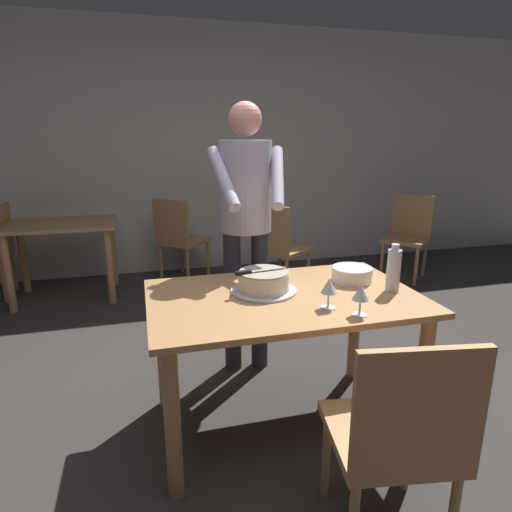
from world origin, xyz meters
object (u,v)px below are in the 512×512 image
water_bottle (394,270)px  plate_stack (352,274)px  background_chair_0 (408,233)px  main_dining_table (283,318)px  wine_glass_far (361,293)px  wine_glass_near (329,287)px  person_cutting_cake (246,211)px  chair_near_side (398,435)px  cake_knife (251,272)px  background_chair_1 (179,237)px  background_chair_2 (279,245)px  background_table (62,240)px  cake_on_platter (264,282)px

water_bottle → plate_stack: bearing=122.5°
background_chair_0 → water_bottle: bearing=-125.9°
main_dining_table → wine_glass_far: wine_glass_far is taller
main_dining_table → wine_glass_near: size_ratio=9.40×
person_cutting_cake → background_chair_0: bearing=34.1°
person_cutting_cake → chair_near_side: bearing=-81.9°
cake_knife → wine_glass_near: (0.30, -0.28, -0.01)m
cake_knife → background_chair_1: bearing=93.0°
water_bottle → background_chair_2: bearing=88.3°
wine_glass_near → person_cutting_cake: (-0.18, 0.85, 0.22)m
background_table → wine_glass_near: bearing=-59.2°
cake_knife → wine_glass_far: wine_glass_far is taller
water_bottle → background_chair_0: 2.76m
wine_glass_near → wine_glass_far: bearing=-49.4°
plate_stack → background_table: bearing=128.9°
main_dining_table → background_chair_2: bearing=72.7°
cake_on_platter → chair_near_side: chair_near_side is taller
wine_glass_near → water_bottle: 0.43m
person_cutting_cake → background_table: 2.27m
plate_stack → background_chair_0: size_ratio=0.24×
background_chair_2 → plate_stack: bearing=-95.7°
chair_near_side → background_chair_0: size_ratio=1.00×
cake_knife → plate_stack: 0.59m
cake_on_platter → background_chair_2: (0.70, 1.90, -0.31)m
cake_knife → background_table: cake_knife is taller
wine_glass_near → background_chair_0: (2.01, 2.34, -0.36)m
person_cutting_cake → chair_near_side: (0.20, -1.44, -0.58)m
person_cutting_cake → background_table: (-1.37, 1.75, -0.50)m
cake_on_platter → water_bottle: bearing=-14.5°
plate_stack → wine_glass_far: wine_glass_far is taller
wine_glass_far → background_chair_1: 3.00m
wine_glass_near → wine_glass_far: 0.15m
cake_knife → background_table: (-1.25, 2.32, -0.29)m
chair_near_side → cake_on_platter: bearing=106.0°
chair_near_side → background_chair_1: 3.44m
cake_knife → person_cutting_cake: size_ratio=0.16×
cake_knife → background_chair_2: (0.77, 1.91, -0.37)m
main_dining_table → water_bottle: 0.61m
wine_glass_far → background_table: wine_glass_far is taller
plate_stack → background_chair_0: bearing=49.4°
main_dining_table → plate_stack: size_ratio=6.15×
cake_knife → background_chair_1: background_chair_1 is taller
water_bottle → background_chair_1: size_ratio=0.28×
plate_stack → wine_glass_far: size_ratio=1.53×
water_bottle → background_chair_2: water_bottle is taller
cake_on_platter → water_bottle: 0.67m
wine_glass_near → background_chair_2: 2.27m
cake_on_platter → person_cutting_cake: bearing=85.3°
chair_near_side → background_chair_0: 3.54m
cake_knife → background_table: 2.65m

